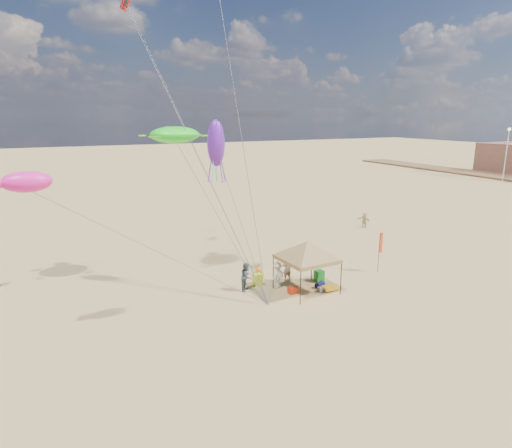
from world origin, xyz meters
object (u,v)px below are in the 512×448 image
object	(u,v)px
person_near_a	(287,269)
chair_green	(319,276)
cooler_blue	(307,267)
chair_yellow	(258,280)
feather_flag	(380,245)
person_near_c	(278,275)
canopy_tent	(307,243)
cooler_red	(293,290)
person_near_b	(246,277)
beach_cart	(330,288)
person_far_c	(364,220)
lamp_north	(507,146)

from	to	relation	value
person_near_a	chair_green	bearing A→B (deg)	153.02
cooler_blue	chair_yellow	bearing A→B (deg)	-166.49
feather_flag	person_near_c	xyz separation A→B (m)	(-7.46, 0.48, -1.02)
canopy_tent	cooler_red	world-z (taller)	canopy_tent
person_near_a	cooler_red	bearing A→B (deg)	70.33
feather_flag	cooler_red	bearing A→B (deg)	-174.46
chair_yellow	person_near_b	world-z (taller)	person_near_b
person_near_c	cooler_blue	bearing A→B (deg)	-169.64
person_near_b	person_near_a	bearing A→B (deg)	-43.44
beach_cart	person_near_b	xyz separation A→B (m)	(-4.40, 2.31, 0.65)
cooler_red	chair_green	bearing A→B (deg)	21.45
person_far_c	feather_flag	bearing A→B (deg)	-50.54
chair_yellow	person_near_b	bearing A→B (deg)	-155.75
chair_green	chair_yellow	xyz separation A→B (m)	(-3.76, 1.12, 0.00)
person_near_b	lamp_north	bearing A→B (deg)	-25.88
canopy_tent	person_near_b	world-z (taller)	canopy_tent
beach_cart	person_near_a	world-z (taller)	person_near_a
person_near_c	lamp_north	size ratio (longest dim) A/B	0.20
chair_green	person_near_b	size ratio (longest dim) A/B	0.41
cooler_blue	canopy_tent	bearing A→B (deg)	-123.26
cooler_blue	person_far_c	xyz separation A→B (m)	(11.07, 7.46, 0.54)
canopy_tent	cooler_red	distance (m)	2.90
feather_flag	lamp_north	xyz separation A→B (m)	(46.33, 23.94, 3.69)
feather_flag	person_near_a	bearing A→B (deg)	168.99
cooler_blue	person_far_c	size ratio (longest dim) A/B	0.37
canopy_tent	chair_green	bearing A→B (deg)	32.07
person_near_b	person_far_c	bearing A→B (deg)	-19.56
cooler_red	person_far_c	world-z (taller)	person_far_c
beach_cart	chair_yellow	bearing A→B (deg)	141.57
person_far_c	lamp_north	distance (m)	42.09
chair_green	person_near_b	xyz separation A→B (m)	(-4.71, 0.69, 0.50)
lamp_north	chair_yellow	bearing A→B (deg)	-157.60
cooler_blue	beach_cart	world-z (taller)	cooler_blue
cooler_blue	beach_cart	size ratio (longest dim) A/B	0.60
person_near_b	person_far_c	size ratio (longest dim) A/B	1.17
chair_green	beach_cart	xyz separation A→B (m)	(-0.31, -1.62, -0.15)
cooler_red	beach_cart	xyz separation A→B (m)	(2.19, -0.63, 0.01)
feather_flag	chair_green	bearing A→B (deg)	176.29
cooler_blue	chair_yellow	xyz separation A→B (m)	(-4.21, -1.01, 0.16)
chair_yellow	feather_flag	bearing A→B (deg)	-9.65
cooler_red	person_near_b	world-z (taller)	person_near_b
chair_yellow	lamp_north	bearing A→B (deg)	22.40
chair_green	person_near_c	size ratio (longest dim) A/B	0.43
cooler_red	chair_green	size ratio (longest dim) A/B	0.77
feather_flag	person_far_c	world-z (taller)	feather_flag
chair_green	cooler_blue	bearing A→B (deg)	78.10
canopy_tent	cooler_red	size ratio (longest dim) A/B	10.61
canopy_tent	chair_green	size ratio (longest dim) A/B	8.19
beach_cart	lamp_north	xyz separation A→B (m)	(51.21, 25.26, 5.32)
chair_green	person_near_a	xyz separation A→B (m)	(-1.78, 0.94, 0.46)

